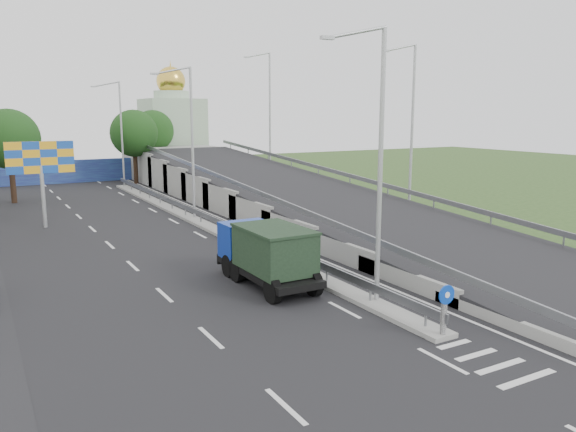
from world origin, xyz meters
TOP-DOWN VIEW (x-y plane):
  - ground at (0.00, 0.00)m, footprint 160.00×160.00m
  - road_surface at (-3.00, 20.00)m, footprint 26.00×90.00m
  - median at (0.00, 24.00)m, footprint 1.00×44.00m
  - overpass_ramp at (7.50, 24.00)m, footprint 10.00×50.00m
  - median_guardrail at (0.00, 24.00)m, footprint 0.09×44.00m
  - sign_bollard at (0.00, 2.17)m, footprint 0.64×0.23m
  - lamp_post_near at (0.11, 6.00)m, footprint 2.74×0.18m
  - lamp_post_mid at (0.11, 26.00)m, footprint 2.74×0.18m
  - lamp_post_far at (0.11, 46.00)m, footprint 2.74×0.18m
  - blue_wall at (-4.00, 52.00)m, footprint 30.00×0.50m
  - church at (10.00, 60.00)m, footprint 7.00×7.00m
  - billboard at (-9.00, 28.00)m, footprint 4.00×0.24m
  - tree_left_mid at (-10.00, 40.00)m, footprint 4.80×4.80m
  - tree_median_far at (2.00, 48.00)m, footprint 4.80×4.80m
  - tree_ramp_far at (6.00, 55.00)m, footprint 4.80×4.80m
  - dump_truck at (-2.22, 10.34)m, footprint 2.35×5.95m

SIDE VIEW (x-z plane):
  - ground at x=0.00m, z-range 0.00..0.00m
  - road_surface at x=-3.00m, z-range -0.02..0.02m
  - median at x=0.00m, z-range 0.00..0.20m
  - median_guardrail at x=0.00m, z-range 0.39..1.10m
  - sign_bollard at x=0.00m, z-range 0.20..1.87m
  - blue_wall at x=-4.00m, z-range 0.00..2.40m
  - dump_truck at x=-2.22m, z-range 0.14..2.76m
  - overpass_ramp at x=7.50m, z-range 0.00..3.50m
  - billboard at x=-9.00m, z-range 1.44..6.94m
  - tree_left_mid at x=-10.00m, z-range 1.38..8.98m
  - tree_median_far at x=2.00m, z-range 1.38..8.98m
  - tree_ramp_far at x=6.00m, z-range 1.38..8.98m
  - church at x=10.00m, z-range -1.59..12.21m
  - lamp_post_near at x=0.11m, z-range 0.77..10.85m
  - lamp_post_mid at x=0.11m, z-range 0.77..10.85m
  - lamp_post_far at x=0.11m, z-range 0.77..10.85m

